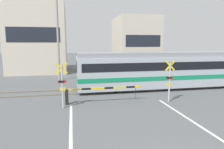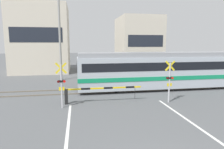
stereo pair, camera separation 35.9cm
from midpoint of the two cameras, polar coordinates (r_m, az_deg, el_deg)
rail_track_near at (r=15.71m, az=-1.38°, el=-5.08°), size 50.00×0.10×0.08m
rail_track_far at (r=17.09m, az=-2.22°, el=-3.94°), size 50.00×0.10×0.08m
commuter_train at (r=17.80m, az=15.58°, el=1.55°), size 15.79×2.69×3.10m
crossing_barrier_near at (r=12.95m, az=-6.84°, el=-4.87°), size 5.00×0.20×1.00m
crossing_barrier_far at (r=19.66m, az=1.46°, el=-0.11°), size 5.00×0.20×1.00m
crossing_signal_left at (r=12.09m, az=-14.82°, el=-2.49°), size 0.68×0.15×2.74m
crossing_signal_right at (r=13.49m, az=15.43°, el=-1.36°), size 0.68×0.15×2.74m
pedestrian at (r=22.45m, az=-5.23°, el=1.67°), size 0.38×0.23×1.78m
building_left_of_street at (r=28.87m, az=-20.61°, el=9.44°), size 7.15×6.93×8.80m
building_right_of_street at (r=29.90m, az=6.26°, el=8.71°), size 5.65×6.93×7.57m
utility_pole_streetside at (r=21.49m, az=-15.64°, el=9.59°), size 0.22×0.22×8.44m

